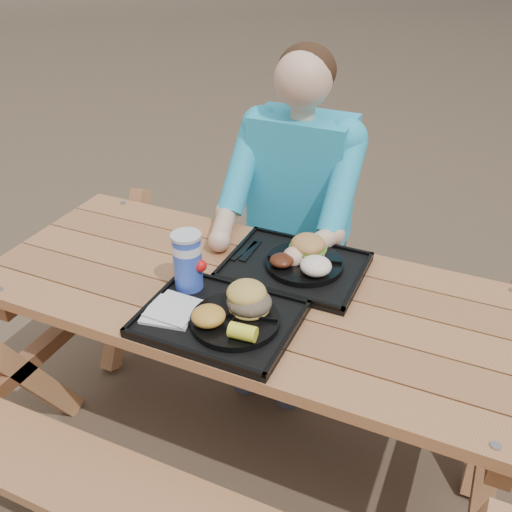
% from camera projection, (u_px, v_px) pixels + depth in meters
% --- Properties ---
extents(ground, '(60.00, 60.00, 0.00)m').
position_uv_depth(ground, '(256.00, 447.00, 2.22)').
color(ground, '#999999').
rests_on(ground, ground).
extents(picnic_table, '(1.80, 1.49, 0.75)m').
position_uv_depth(picnic_table, '(256.00, 377.00, 2.02)').
color(picnic_table, '#999999').
rests_on(picnic_table, ground).
extents(tray_near, '(0.45, 0.35, 0.02)m').
position_uv_depth(tray_near, '(219.00, 320.00, 1.68)').
color(tray_near, black).
rests_on(tray_near, picnic_table).
extents(tray_far, '(0.45, 0.35, 0.02)m').
position_uv_depth(tray_far, '(295.00, 268.00, 1.91)').
color(tray_far, black).
rests_on(tray_far, picnic_table).
extents(plate_near, '(0.26, 0.26, 0.02)m').
position_uv_depth(plate_near, '(235.00, 320.00, 1.64)').
color(plate_near, black).
rests_on(plate_near, tray_near).
extents(plate_far, '(0.26, 0.26, 0.02)m').
position_uv_depth(plate_far, '(304.00, 264.00, 1.90)').
color(plate_far, black).
rests_on(plate_far, tray_far).
extents(napkin_stack, '(0.17, 0.17, 0.02)m').
position_uv_depth(napkin_stack, '(170.00, 310.00, 1.68)').
color(napkin_stack, silver).
rests_on(napkin_stack, tray_near).
extents(soda_cup, '(0.09, 0.09, 0.18)m').
position_uv_depth(soda_cup, '(188.00, 262.00, 1.76)').
color(soda_cup, '#183AB8').
rests_on(soda_cup, tray_near).
extents(condiment_bbq, '(0.05, 0.05, 0.03)m').
position_uv_depth(condiment_bbq, '(241.00, 290.00, 1.76)').
color(condiment_bbq, black).
rests_on(condiment_bbq, tray_near).
extents(condiment_mustard, '(0.05, 0.05, 0.03)m').
position_uv_depth(condiment_mustard, '(257.00, 294.00, 1.74)').
color(condiment_mustard, gold).
rests_on(condiment_mustard, tray_near).
extents(sandwich, '(0.12, 0.12, 0.13)m').
position_uv_depth(sandwich, '(249.00, 291.00, 1.64)').
color(sandwich, gold).
rests_on(sandwich, plate_near).
extents(mac_cheese, '(0.10, 0.10, 0.05)m').
position_uv_depth(mac_cheese, '(208.00, 316.00, 1.60)').
color(mac_cheese, gold).
rests_on(mac_cheese, plate_near).
extents(corn_cob, '(0.08, 0.08, 0.04)m').
position_uv_depth(corn_cob, '(243.00, 332.00, 1.55)').
color(corn_cob, '#FFF635').
rests_on(corn_cob, plate_near).
extents(cutlery_far, '(0.03, 0.15, 0.01)m').
position_uv_depth(cutlery_far, '(250.00, 251.00, 1.98)').
color(cutlery_far, black).
rests_on(cutlery_far, tray_far).
extents(burger, '(0.12, 0.12, 0.11)m').
position_uv_depth(burger, '(308.00, 240.00, 1.90)').
color(burger, '#BC7F42').
rests_on(burger, plate_far).
extents(baked_beans, '(0.08, 0.08, 0.04)m').
position_uv_depth(baked_beans, '(282.00, 260.00, 1.86)').
color(baked_beans, '#4D1E0F').
rests_on(baked_beans, plate_far).
extents(potato_salad, '(0.10, 0.10, 0.06)m').
position_uv_depth(potato_salad, '(316.00, 266.00, 1.82)').
color(potato_salad, white).
rests_on(potato_salad, plate_far).
extents(diner, '(0.48, 0.84, 1.28)m').
position_uv_depth(diner, '(297.00, 233.00, 2.35)').
color(diner, teal).
rests_on(diner, ground).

